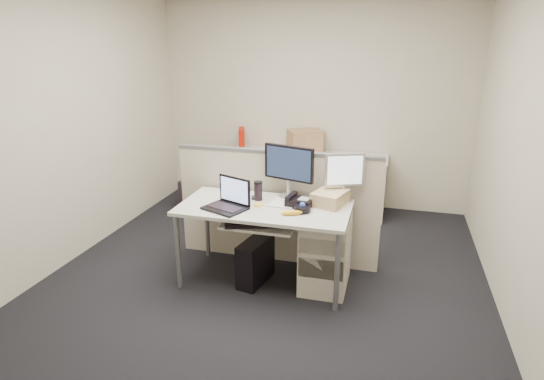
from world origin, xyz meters
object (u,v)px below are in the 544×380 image
(desk, at_px, (264,213))
(monitor_main, at_px, (289,172))
(desk_phone, at_px, (300,202))
(laptop, at_px, (225,195))

(desk, bearing_deg, monitor_main, 62.30)
(desk, relative_size, monitor_main, 3.06)
(desk, height_order, desk_phone, desk_phone)
(desk, distance_m, monitor_main, 0.45)
(desk, relative_size, desk_phone, 6.81)
(laptop, height_order, desk_phone, laptop)
(desk_phone, bearing_deg, desk, -155.55)
(laptop, distance_m, desk_phone, 0.66)
(monitor_main, height_order, desk_phone, monitor_main)
(desk, height_order, laptop, laptop)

